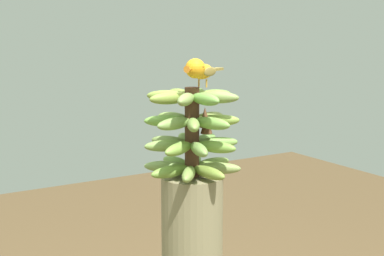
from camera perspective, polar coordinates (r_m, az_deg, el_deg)
banana_bunch at (r=1.59m, az=0.04°, el=-0.45°), size 0.30×0.30×0.27m
perched_bird at (r=1.56m, az=0.83°, el=6.27°), size 0.12×0.19×0.09m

